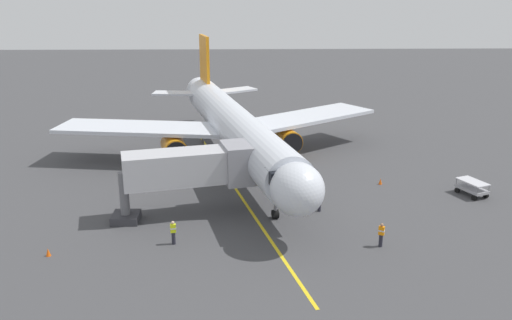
{
  "coord_description": "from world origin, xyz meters",
  "views": [
    {
      "loc": [
        -2.2,
        51.45,
        16.58
      ],
      "look_at": [
        -3.4,
        8.7,
        3.0
      ],
      "focal_mm": 37.43,
      "sensor_mm": 36.0,
      "label": 1
    }
  ],
  "objects_px": {
    "ground_crew_loader": "(173,232)",
    "baggage_cart_near_nose": "(472,188)",
    "ground_crew_marshaller": "(381,235)",
    "ground_crew_wing_walker": "(319,201)",
    "jet_bridge": "(199,168)",
    "safety_cone_nose_right": "(380,181)",
    "safety_cone_nose_left": "(48,252)",
    "airplane": "(233,126)"
  },
  "relations": [
    {
      "from": "safety_cone_nose_right",
      "to": "baggage_cart_near_nose",
      "type": "bearing_deg",
      "value": 157.86
    },
    {
      "from": "jet_bridge",
      "to": "ground_crew_marshaller",
      "type": "bearing_deg",
      "value": 154.58
    },
    {
      "from": "ground_crew_marshaller",
      "to": "safety_cone_nose_right",
      "type": "height_order",
      "value": "ground_crew_marshaller"
    },
    {
      "from": "ground_crew_wing_walker",
      "to": "safety_cone_nose_right",
      "type": "xyz_separation_m",
      "value": [
        -6.36,
        -5.97,
        -0.61
      ]
    },
    {
      "from": "safety_cone_nose_right",
      "to": "airplane",
      "type": "bearing_deg",
      "value": -24.82
    },
    {
      "from": "ground_crew_marshaller",
      "to": "safety_cone_nose_right",
      "type": "bearing_deg",
      "value": -104.11
    },
    {
      "from": "baggage_cart_near_nose",
      "to": "ground_crew_wing_walker",
      "type": "bearing_deg",
      "value": 12.94
    },
    {
      "from": "jet_bridge",
      "to": "ground_crew_wing_walker",
      "type": "bearing_deg",
      "value": -179.02
    },
    {
      "from": "ground_crew_loader",
      "to": "baggage_cart_near_nose",
      "type": "xyz_separation_m",
      "value": [
        -24.22,
        -8.51,
        -0.23
      ]
    },
    {
      "from": "airplane",
      "to": "safety_cone_nose_left",
      "type": "relative_size",
      "value": 72.49
    },
    {
      "from": "ground_crew_marshaller",
      "to": "baggage_cart_near_nose",
      "type": "distance_m",
      "value": 13.73
    },
    {
      "from": "ground_crew_marshaller",
      "to": "ground_crew_wing_walker",
      "type": "xyz_separation_m",
      "value": [
        3.31,
        -6.18,
        0.0
      ]
    },
    {
      "from": "baggage_cart_near_nose",
      "to": "safety_cone_nose_left",
      "type": "relative_size",
      "value": 5.34
    },
    {
      "from": "baggage_cart_near_nose",
      "to": "safety_cone_nose_right",
      "type": "height_order",
      "value": "baggage_cart_near_nose"
    },
    {
      "from": "jet_bridge",
      "to": "safety_cone_nose_right",
      "type": "distance_m",
      "value": 17.23
    },
    {
      "from": "ground_crew_wing_walker",
      "to": "baggage_cart_near_nose",
      "type": "bearing_deg",
      "value": -167.06
    },
    {
      "from": "jet_bridge",
      "to": "ground_crew_wing_walker",
      "type": "xyz_separation_m",
      "value": [
        -9.36,
        -0.16,
        -2.88
      ]
    },
    {
      "from": "jet_bridge",
      "to": "ground_crew_loader",
      "type": "relative_size",
      "value": 6.71
    },
    {
      "from": "safety_cone_nose_left",
      "to": "safety_cone_nose_right",
      "type": "bearing_deg",
      "value": -152.86
    },
    {
      "from": "airplane",
      "to": "jet_bridge",
      "type": "height_order",
      "value": "airplane"
    },
    {
      "from": "jet_bridge",
      "to": "safety_cone_nose_left",
      "type": "distance_m",
      "value": 12.12
    },
    {
      "from": "ground_crew_loader",
      "to": "ground_crew_marshaller",
      "type": "bearing_deg",
      "value": 176.91
    },
    {
      "from": "baggage_cart_near_nose",
      "to": "safety_cone_nose_left",
      "type": "height_order",
      "value": "baggage_cart_near_nose"
    },
    {
      "from": "safety_cone_nose_left",
      "to": "safety_cone_nose_right",
      "type": "relative_size",
      "value": 1.0
    },
    {
      "from": "airplane",
      "to": "ground_crew_loader",
      "type": "bearing_deg",
      "value": 77.35
    },
    {
      "from": "airplane",
      "to": "ground_crew_marshaller",
      "type": "bearing_deg",
      "value": 119.1
    },
    {
      "from": "ground_crew_wing_walker",
      "to": "jet_bridge",
      "type": "bearing_deg",
      "value": 0.98
    },
    {
      "from": "jet_bridge",
      "to": "safety_cone_nose_left",
      "type": "relative_size",
      "value": 20.87
    },
    {
      "from": "baggage_cart_near_nose",
      "to": "safety_cone_nose_right",
      "type": "distance_m",
      "value": 7.65
    },
    {
      "from": "airplane",
      "to": "safety_cone_nose_right",
      "type": "bearing_deg",
      "value": 155.18
    },
    {
      "from": "ground_crew_loader",
      "to": "ground_crew_wing_walker",
      "type": "bearing_deg",
      "value": -153.31
    },
    {
      "from": "ground_crew_wing_walker",
      "to": "baggage_cart_near_nose",
      "type": "xyz_separation_m",
      "value": [
        -13.43,
        -3.09,
        -0.23
      ]
    },
    {
      "from": "jet_bridge",
      "to": "ground_crew_marshaller",
      "type": "height_order",
      "value": "jet_bridge"
    },
    {
      "from": "airplane",
      "to": "safety_cone_nose_left",
      "type": "bearing_deg",
      "value": 57.86
    },
    {
      "from": "jet_bridge",
      "to": "ground_crew_loader",
      "type": "height_order",
      "value": "jet_bridge"
    },
    {
      "from": "baggage_cart_near_nose",
      "to": "airplane",
      "type": "bearing_deg",
      "value": -23.9
    },
    {
      "from": "jet_bridge",
      "to": "ground_crew_loader",
      "type": "distance_m",
      "value": 6.16
    },
    {
      "from": "baggage_cart_near_nose",
      "to": "ground_crew_marshaller",
      "type": "bearing_deg",
      "value": 42.48
    },
    {
      "from": "airplane",
      "to": "baggage_cart_near_nose",
      "type": "bearing_deg",
      "value": 156.1
    },
    {
      "from": "ground_crew_loader",
      "to": "safety_cone_nose_right",
      "type": "bearing_deg",
      "value": -146.41
    },
    {
      "from": "safety_cone_nose_left",
      "to": "jet_bridge",
      "type": "bearing_deg",
      "value": -144.34
    },
    {
      "from": "airplane",
      "to": "baggage_cart_near_nose",
      "type": "relative_size",
      "value": 13.58
    }
  ]
}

